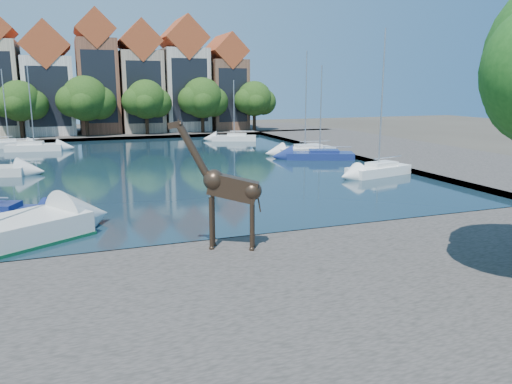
% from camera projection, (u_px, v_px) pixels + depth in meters
% --- Properties ---
extents(ground, '(160.00, 160.00, 0.00)m').
position_uv_depth(ground, '(265.00, 244.00, 23.16)').
color(ground, '#38332B').
rests_on(ground, ground).
extents(water_basin, '(38.00, 50.00, 0.08)m').
position_uv_depth(water_basin, '(169.00, 166.00, 45.15)').
color(water_basin, black).
rests_on(water_basin, ground).
extents(near_quay, '(50.00, 14.00, 0.50)m').
position_uv_depth(near_quay, '(341.00, 297.00, 16.69)').
color(near_quay, '#4B4541').
rests_on(near_quay, ground).
extents(far_quay, '(60.00, 16.00, 0.50)m').
position_uv_depth(far_quay, '(129.00, 133.00, 74.45)').
color(far_quay, '#4B4541').
rests_on(far_quay, ground).
extents(right_quay, '(14.00, 52.00, 0.50)m').
position_uv_depth(right_quay, '(400.00, 151.00, 53.60)').
color(right_quay, '#4B4541').
rests_on(right_quay, ground).
extents(townhouse_west_inner, '(6.43, 9.18, 15.15)m').
position_uv_depth(townhouse_west_inner, '(49.00, 84.00, 69.39)').
color(townhouse_west_inner, silver).
rests_on(townhouse_west_inner, far_quay).
extents(townhouse_center, '(5.44, 9.18, 16.93)m').
position_uv_depth(townhouse_center, '(97.00, 77.00, 71.38)').
color(townhouse_center, brown).
rests_on(townhouse_center, far_quay).
extents(townhouse_east_inner, '(5.94, 9.18, 15.79)m').
position_uv_depth(townhouse_east_inner, '(140.00, 82.00, 73.55)').
color(townhouse_east_inner, tan).
rests_on(townhouse_east_inner, far_quay).
extents(townhouse_east_mid, '(6.43, 9.18, 16.65)m').
position_uv_depth(townhouse_east_mid, '(183.00, 79.00, 75.68)').
color(townhouse_east_mid, beige).
rests_on(townhouse_east_mid, far_quay).
extents(townhouse_east_end, '(5.44, 9.18, 14.43)m').
position_uv_depth(townhouse_east_end, '(224.00, 86.00, 78.10)').
color(townhouse_east_end, brown).
rests_on(townhouse_east_end, far_quay).
extents(far_tree_west, '(6.76, 5.20, 7.36)m').
position_uv_depth(far_tree_west, '(20.00, 102.00, 63.67)').
color(far_tree_west, '#332114').
rests_on(far_tree_west, far_quay).
extents(far_tree_mid_west, '(7.80, 6.00, 8.00)m').
position_uv_depth(far_tree_mid_west, '(86.00, 100.00, 66.35)').
color(far_tree_mid_west, '#332114').
rests_on(far_tree_mid_west, far_quay).
extents(far_tree_mid_east, '(7.02, 5.40, 7.52)m').
position_uv_depth(far_tree_mid_east, '(147.00, 101.00, 69.09)').
color(far_tree_mid_east, '#332114').
rests_on(far_tree_mid_east, far_quay).
extents(far_tree_east, '(7.54, 5.80, 7.84)m').
position_uv_depth(far_tree_east, '(203.00, 99.00, 71.79)').
color(far_tree_east, '#332114').
rests_on(far_tree_east, far_quay).
extents(far_tree_far_east, '(6.76, 5.20, 7.36)m').
position_uv_depth(far_tree_far_east, '(255.00, 100.00, 74.54)').
color(far_tree_far_east, '#332114').
rests_on(far_tree_far_east, far_quay).
extents(giraffe_statue, '(3.52, 1.92, 5.32)m').
position_uv_depth(giraffe_statue, '(226.00, 187.00, 20.47)').
color(giraffe_statue, '#34251A').
rests_on(giraffe_statue, near_quay).
extents(sailboat_left_d, '(6.10, 2.85, 9.22)m').
position_uv_depth(sailboat_left_d, '(34.00, 146.00, 55.39)').
color(sailboat_left_d, silver).
rests_on(sailboat_left_d, water_basin).
extents(sailboat_left_e, '(5.23, 2.68, 8.95)m').
position_uv_depth(sailboat_left_e, '(9.00, 143.00, 58.27)').
color(sailboat_left_e, silver).
rests_on(sailboat_left_e, water_basin).
extents(sailboat_right_a, '(5.92, 3.22, 11.43)m').
position_uv_depth(sailboat_right_a, '(378.00, 168.00, 40.21)').
color(sailboat_right_a, white).
rests_on(sailboat_right_a, water_basin).
extents(sailboat_right_b, '(6.96, 4.57, 9.02)m').
position_uv_depth(sailboat_right_b, '(320.00, 154.00, 49.17)').
color(sailboat_right_b, navy).
rests_on(sailboat_right_b, water_basin).
extents(sailboat_right_c, '(6.25, 2.31, 10.57)m').
position_uv_depth(sailboat_right_c, '(305.00, 149.00, 52.66)').
color(sailboat_right_c, silver).
rests_on(sailboat_right_c, water_basin).
extents(sailboat_right_d, '(6.04, 3.88, 7.80)m').
position_uv_depth(sailboat_right_d, '(234.00, 137.00, 65.47)').
color(sailboat_right_d, silver).
rests_on(sailboat_right_d, water_basin).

